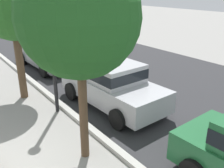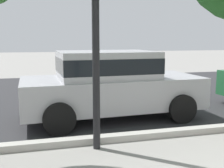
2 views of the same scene
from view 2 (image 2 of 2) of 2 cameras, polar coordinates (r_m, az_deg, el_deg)
street_surface at (r=9.90m, az=4.75°, el=-1.39°), size 60.00×9.00×0.01m
curb_stone at (r=5.87m, az=19.77°, el=-8.80°), size 60.00×0.20×0.12m
parked_car_silver at (r=6.35m, az=-0.37°, el=0.34°), size 4.17×2.06×1.56m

